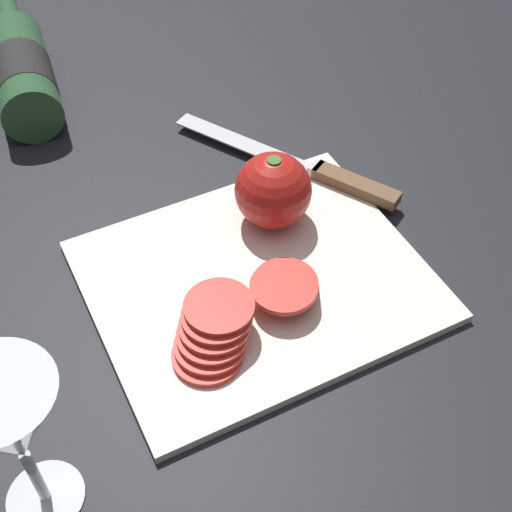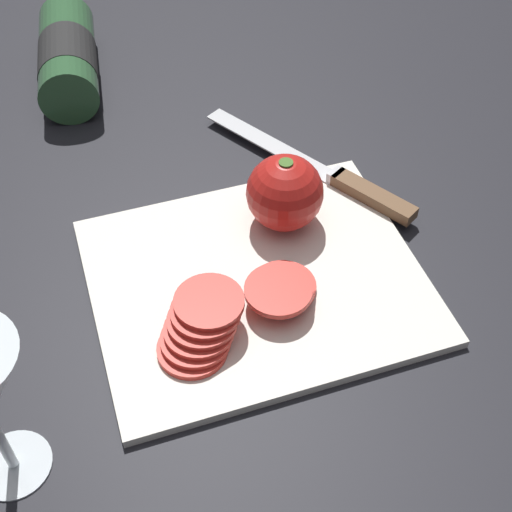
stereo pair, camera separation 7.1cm
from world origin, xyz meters
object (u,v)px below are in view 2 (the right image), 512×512
(whole_tomato, at_px, (285,193))
(tomato_slice_stack_far, at_px, (281,288))
(knife, at_px, (348,183))
(wine_bottle, at_px, (67,52))
(tomato_slice_stack_near, at_px, (201,325))

(whole_tomato, relative_size, tomato_slice_stack_far, 1.00)
(whole_tomato, distance_m, knife, 0.10)
(wine_bottle, xyz_separation_m, tomato_slice_stack_far, (-0.14, 0.47, -0.02))
(knife, bearing_deg, tomato_slice_stack_far, 104.65)
(tomato_slice_stack_near, relative_size, tomato_slice_stack_far, 1.09)
(knife, distance_m, tomato_slice_stack_near, 0.26)
(tomato_slice_stack_near, bearing_deg, tomato_slice_stack_far, -165.11)
(whole_tomato, xyz_separation_m, tomato_slice_stack_near, (0.13, 0.12, -0.02))
(wine_bottle, xyz_separation_m, knife, (-0.27, 0.34, -0.02))
(wine_bottle, bearing_deg, knife, 127.94)
(wine_bottle, relative_size, knife, 1.23)
(whole_tomato, xyz_separation_m, knife, (-0.09, -0.03, -0.04))
(whole_tomato, xyz_separation_m, tomato_slice_stack_far, (0.04, 0.10, -0.03))
(tomato_slice_stack_far, bearing_deg, knife, -134.76)
(knife, bearing_deg, tomato_slice_stack_near, 94.63)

